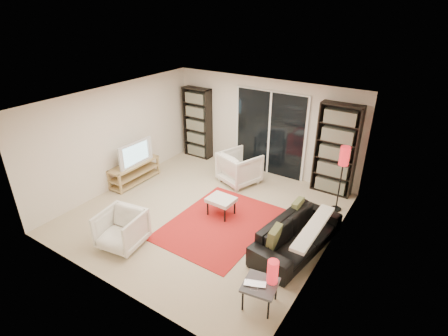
{
  "coord_description": "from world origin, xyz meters",
  "views": [
    {
      "loc": [
        3.71,
        -5.01,
        4.08
      ],
      "look_at": [
        0.25,
        0.3,
        1.0
      ],
      "focal_mm": 28.0,
      "sensor_mm": 36.0,
      "label": 1
    }
  ],
  "objects_px": {
    "sofa": "(297,235)",
    "armchair_front": "(121,229)",
    "side_table": "(260,286)",
    "bookshelf_right": "(336,150)",
    "bookshelf_left": "(197,123)",
    "armchair_back": "(240,168)",
    "floor_lamp": "(343,162)",
    "ottoman": "(221,200)",
    "tv_stand": "(135,172)"
  },
  "relations": [
    {
      "from": "sofa",
      "to": "armchair_front",
      "type": "relative_size",
      "value": 2.63
    },
    {
      "from": "armchair_front",
      "to": "side_table",
      "type": "distance_m",
      "value": 2.75
    },
    {
      "from": "bookshelf_right",
      "to": "side_table",
      "type": "relative_size",
      "value": 3.81
    },
    {
      "from": "bookshelf_left",
      "to": "sofa",
      "type": "bearing_deg",
      "value": -30.86
    },
    {
      "from": "bookshelf_left",
      "to": "bookshelf_right",
      "type": "bearing_deg",
      "value": -0.0
    },
    {
      "from": "armchair_back",
      "to": "floor_lamp",
      "type": "bearing_deg",
      "value": -158.71
    },
    {
      "from": "bookshelf_right",
      "to": "ottoman",
      "type": "bearing_deg",
      "value": -125.85
    },
    {
      "from": "tv_stand",
      "to": "armchair_back",
      "type": "relative_size",
      "value": 1.55
    },
    {
      "from": "bookshelf_right",
      "to": "sofa",
      "type": "height_order",
      "value": "bookshelf_right"
    },
    {
      "from": "bookshelf_right",
      "to": "armchair_front",
      "type": "distance_m",
      "value": 4.82
    },
    {
      "from": "armchair_back",
      "to": "side_table",
      "type": "xyz_separation_m",
      "value": [
        2.21,
        -3.14,
        -0.04
      ]
    },
    {
      "from": "ottoman",
      "to": "side_table",
      "type": "bearing_deg",
      "value": -43.3
    },
    {
      "from": "ottoman",
      "to": "bookshelf_left",
      "type": "bearing_deg",
      "value": 135.43
    },
    {
      "from": "bookshelf_left",
      "to": "floor_lamp",
      "type": "bearing_deg",
      "value": -9.5
    },
    {
      "from": "bookshelf_right",
      "to": "sofa",
      "type": "relative_size",
      "value": 1.05
    },
    {
      "from": "tv_stand",
      "to": "bookshelf_left",
      "type": "bearing_deg",
      "value": 81.01
    },
    {
      "from": "armchair_front",
      "to": "side_table",
      "type": "bearing_deg",
      "value": -6.28
    },
    {
      "from": "bookshelf_left",
      "to": "side_table",
      "type": "xyz_separation_m",
      "value": [
        4.04,
        -3.9,
        -0.62
      ]
    },
    {
      "from": "bookshelf_right",
      "to": "armchair_back",
      "type": "distance_m",
      "value": 2.26
    },
    {
      "from": "side_table",
      "to": "bookshelf_left",
      "type": "bearing_deg",
      "value": 135.99
    },
    {
      "from": "sofa",
      "to": "ottoman",
      "type": "bearing_deg",
      "value": 92.87
    },
    {
      "from": "armchair_back",
      "to": "bookshelf_right",
      "type": "bearing_deg",
      "value": -139.5
    },
    {
      "from": "bookshelf_right",
      "to": "sofa",
      "type": "xyz_separation_m",
      "value": [
        0.14,
        -2.38,
        -0.76
      ]
    },
    {
      "from": "tv_stand",
      "to": "side_table",
      "type": "height_order",
      "value": "tv_stand"
    },
    {
      "from": "bookshelf_right",
      "to": "ottoman",
      "type": "height_order",
      "value": "bookshelf_right"
    },
    {
      "from": "armchair_front",
      "to": "side_table",
      "type": "xyz_separation_m",
      "value": [
        2.74,
        0.13,
        0.01
      ]
    },
    {
      "from": "side_table",
      "to": "sofa",
      "type": "bearing_deg",
      "value": 91.77
    },
    {
      "from": "ottoman",
      "to": "side_table",
      "type": "height_order",
      "value": "same"
    },
    {
      "from": "armchair_back",
      "to": "armchair_front",
      "type": "relative_size",
      "value": 1.14
    },
    {
      "from": "bookshelf_left",
      "to": "ottoman",
      "type": "bearing_deg",
      "value": -44.57
    },
    {
      "from": "sofa",
      "to": "side_table",
      "type": "height_order",
      "value": "sofa"
    },
    {
      "from": "bookshelf_left",
      "to": "armchair_back",
      "type": "relative_size",
      "value": 2.26
    },
    {
      "from": "bookshelf_left",
      "to": "tv_stand",
      "type": "xyz_separation_m",
      "value": [
        -0.34,
        -2.14,
        -0.71
      ]
    },
    {
      "from": "bookshelf_right",
      "to": "ottoman",
      "type": "xyz_separation_m",
      "value": [
        -1.6,
        -2.22,
        -0.71
      ]
    },
    {
      "from": "side_table",
      "to": "ottoman",
      "type": "bearing_deg",
      "value": 136.7
    },
    {
      "from": "ottoman",
      "to": "floor_lamp",
      "type": "bearing_deg",
      "value": 37.72
    },
    {
      "from": "tv_stand",
      "to": "floor_lamp",
      "type": "relative_size",
      "value": 0.92
    },
    {
      "from": "side_table",
      "to": "floor_lamp",
      "type": "bearing_deg",
      "value": 87.0
    },
    {
      "from": "bookshelf_right",
      "to": "floor_lamp",
      "type": "bearing_deg",
      "value": -63.25
    },
    {
      "from": "sofa",
      "to": "armchair_back",
      "type": "bearing_deg",
      "value": 61.58
    },
    {
      "from": "bookshelf_left",
      "to": "tv_stand",
      "type": "relative_size",
      "value": 1.46
    },
    {
      "from": "floor_lamp",
      "to": "armchair_back",
      "type": "bearing_deg",
      "value": -178.56
    },
    {
      "from": "tv_stand",
      "to": "ottoman",
      "type": "distance_m",
      "value": 2.59
    },
    {
      "from": "armchair_back",
      "to": "floor_lamp",
      "type": "relative_size",
      "value": 0.59
    },
    {
      "from": "sofa",
      "to": "armchair_front",
      "type": "xyz_separation_m",
      "value": [
        -2.7,
        -1.64,
        0.05
      ]
    },
    {
      "from": "armchair_front",
      "to": "floor_lamp",
      "type": "xyz_separation_m",
      "value": [
        2.91,
        3.32,
        0.77
      ]
    },
    {
      "from": "ottoman",
      "to": "side_table",
      "type": "xyz_separation_m",
      "value": [
        1.79,
        -1.68,
        0.01
      ]
    },
    {
      "from": "tv_stand",
      "to": "armchair_back",
      "type": "distance_m",
      "value": 2.57
    },
    {
      "from": "sofa",
      "to": "ottoman",
      "type": "distance_m",
      "value": 1.75
    },
    {
      "from": "tv_stand",
      "to": "sofa",
      "type": "bearing_deg",
      "value": -3.22
    }
  ]
}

